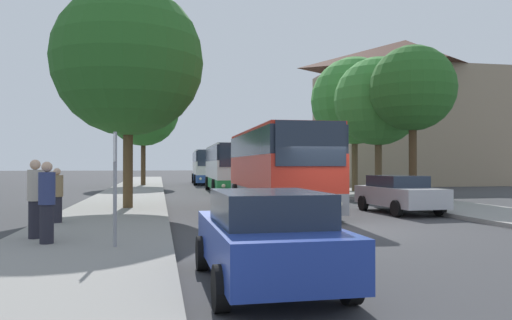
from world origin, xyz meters
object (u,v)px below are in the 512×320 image
object	(u,v)px
pedestrian_waiting_far	(47,202)
tree_left_near	(143,111)
tree_left_far	(128,61)
pedestrian_waiting_near	(57,195)
parked_car_left_curb	(266,236)
tree_right_near	(378,102)
parked_car_right_near	(399,193)
bus_stop_sign	(115,175)
bus_middle	(228,167)
bus_rear	(207,166)
tree_right_mid	(355,101)
bus_front	(277,168)
pedestrian_walking_back	(35,198)
tree_right_far	(413,89)

from	to	relation	value
pedestrian_waiting_far	tree_left_near	xyz separation A→B (m)	(1.12, 32.24, 5.49)
pedestrian_waiting_far	tree_left_far	xyz separation A→B (m)	(1.21, 9.26, 5.11)
pedestrian_waiting_far	pedestrian_waiting_near	bearing A→B (deg)	66.31
parked_car_left_curb	tree_right_near	bearing A→B (deg)	60.03
parked_car_right_near	pedestrian_waiting_far	size ratio (longest dim) A/B	2.42
pedestrian_waiting_near	parked_car_right_near	bearing A→B (deg)	138.97
bus_stop_sign	tree_right_near	world-z (taller)	tree_right_near
bus_middle	bus_rear	xyz separation A→B (m)	(-0.10, 14.55, 0.01)
tree_left_near	tree_right_mid	world-z (taller)	tree_left_near
bus_front	tree_left_far	world-z (taller)	tree_left_far
pedestrian_walking_back	tree_right_near	xyz separation A→B (m)	(15.11, 13.62, 4.38)
tree_left_far	parked_car_left_curb	bearing A→B (deg)	-77.63
parked_car_left_curb	tree_left_far	size ratio (longest dim) A/B	0.46
parked_car_right_near	pedestrian_waiting_far	distance (m)	13.47
bus_stop_sign	pedestrian_walking_back	bearing A→B (deg)	141.23
tree_left_far	tree_right_mid	size ratio (longest dim) A/B	1.02
bus_front	tree_right_near	world-z (taller)	tree_right_near
bus_middle	parked_car_right_near	xyz separation A→B (m)	(4.58, -16.46, -0.96)
tree_right_near	bus_stop_sign	bearing A→B (deg)	-130.79
tree_right_near	pedestrian_walking_back	bearing A→B (deg)	-137.97
tree_left_far	tree_left_near	bearing A→B (deg)	90.22
pedestrian_walking_back	tree_right_near	size ratio (longest dim) A/B	0.24
pedestrian_walking_back	bus_middle	bearing A→B (deg)	48.38
parked_car_right_near	tree_left_near	xyz separation A→B (m)	(-10.69, 25.79, 5.79)
bus_middle	tree_right_mid	size ratio (longest dim) A/B	1.24
parked_car_left_curb	bus_stop_sign	distance (m)	4.39
parked_car_left_curb	tree_right_mid	world-z (taller)	tree_right_mid
pedestrian_waiting_near	tree_right_mid	size ratio (longest dim) A/B	0.19
bus_front	parked_car_left_curb	size ratio (longest dim) A/B	2.45
parked_car_right_near	bus_stop_sign	bearing A→B (deg)	31.96
tree_right_near	bus_rear	bearing A→B (deg)	108.18
bus_middle	pedestrian_waiting_far	bearing A→B (deg)	-105.89
bus_rear	tree_right_near	distance (m)	24.46
bus_middle	pedestrian_waiting_near	size ratio (longest dim) A/B	6.69
bus_stop_sign	bus_middle	bearing A→B (deg)	76.46
parked_car_left_curb	pedestrian_waiting_near	distance (m)	9.59
pedestrian_waiting_far	tree_right_mid	world-z (taller)	tree_right_mid
bus_rear	bus_middle	bearing A→B (deg)	-87.64
bus_middle	tree_right_near	xyz separation A→B (m)	(7.44, -8.42, 3.76)
tree_left_near	tree_right_near	world-z (taller)	tree_left_near
tree_right_mid	tree_left_far	bearing A→B (deg)	-143.97
tree_right_mid	tree_right_far	size ratio (longest dim) A/B	1.14
pedestrian_walking_back	tree_left_far	world-z (taller)	tree_left_far
tree_left_far	tree_right_mid	xyz separation A→B (m)	(14.08, 10.25, -0.02)
tree_left_near	pedestrian_waiting_near	bearing A→B (deg)	-93.49
parked_car_left_curb	pedestrian_waiting_near	xyz separation A→B (m)	(-4.74, 8.34, 0.20)
bus_front	tree_right_mid	distance (m)	14.37
bus_rear	tree_right_far	xyz separation A→B (m)	(8.03, -25.97, 4.05)
parked_car_left_curb	parked_car_right_near	xyz separation A→B (m)	(7.66, 10.58, -0.00)
parked_car_right_near	tree_right_far	bearing A→B (deg)	-126.51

